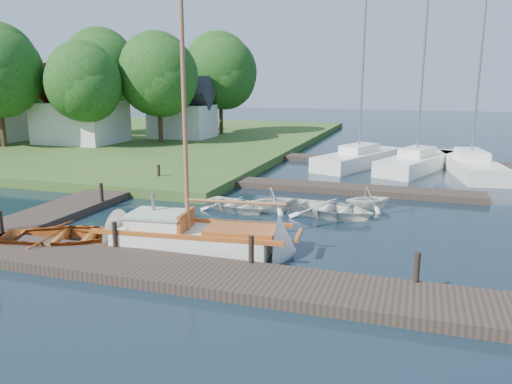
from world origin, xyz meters
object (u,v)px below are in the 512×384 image
(house_c, at_px, (182,113))
(tree_2, at_px, (84,82))
(marina_boat_1, at_px, (359,157))
(mooring_post_0, at_px, (1,222))
(mooring_post_2, at_px, (251,249))
(house_a, at_px, (80,112))
(tree_5, at_px, (15,80))
(tree_3, at_px, (159,75))
(dinghy, at_px, (68,233))
(marina_boat_3, at_px, (471,164))
(mooring_post_1, at_px, (115,234))
(tender_c, at_px, (331,207))
(sailboat, at_px, (199,240))
(tender_d, at_px, (369,197))
(tender_b, at_px, (274,198))
(mooring_post_5, at_px, (159,172))
(tree_4, at_px, (102,69))
(tender_a, at_px, (235,203))
(marina_boat_2, at_px, (416,161))
(tree_7, at_px, (221,71))
(mooring_post_4, at_px, (101,192))
(mooring_post_3, at_px, (417,267))

(house_c, distance_m, tree_2, 9.29)
(marina_boat_1, bearing_deg, mooring_post_0, 176.35)
(mooring_post_2, distance_m, house_a, 30.14)
(mooring_post_2, xyz_separation_m, tree_2, (-19.50, 19.05, 4.55))
(tree_5, bearing_deg, tree_3, -7.12)
(mooring_post_2, distance_m, dinghy, 6.54)
(marina_boat_3, bearing_deg, mooring_post_1, 138.54)
(tender_c, xyz_separation_m, house_c, (-16.60, 20.17, 2.21))
(tree_3, bearing_deg, mooring_post_2, -56.08)
(sailboat, bearing_deg, mooring_post_0, -175.40)
(dinghy, distance_m, house_c, 28.25)
(dinghy, bearing_deg, tender_d, -69.11)
(mooring_post_1, relative_size, tender_b, 0.38)
(tender_b, relative_size, tree_2, 0.27)
(mooring_post_0, bearing_deg, tree_5, 131.93)
(mooring_post_5, distance_m, tree_4, 23.40)
(tender_c, bearing_deg, tree_5, 76.14)
(sailboat, distance_m, tender_a, 5.29)
(mooring_post_2, xyz_separation_m, marina_boat_2, (4.26, 18.93, -0.13))
(house_a, relative_size, tree_3, 0.72)
(tree_2, xyz_separation_m, tree_7, (6.00, 12.00, 0.95))
(tender_c, bearing_deg, mooring_post_2, -173.80)
(sailboat, bearing_deg, tender_a, 91.75)
(dinghy, distance_m, house_a, 25.67)
(tender_b, relative_size, house_c, 0.40)
(marina_boat_3, relative_size, tree_3, 1.40)
(mooring_post_5, relative_size, tree_2, 0.10)
(sailboat, xyz_separation_m, tender_c, (3.31, 5.57, 0.03))
(dinghy, bearing_deg, tree_7, -8.57)
(marina_boat_3, xyz_separation_m, tree_5, (-38.81, 6.21, 4.84))
(mooring_post_0, distance_m, tender_c, 12.20)
(tender_b, bearing_deg, tender_d, -97.04)
(mooring_post_2, xyz_separation_m, house_c, (-15.50, 27.00, 1.88))
(mooring_post_5, relative_size, marina_boat_3, 0.07)
(house_a, distance_m, tree_4, 7.23)
(mooring_post_5, distance_m, house_a, 17.18)
(mooring_post_1, xyz_separation_m, tender_c, (5.60, 6.83, -0.32))
(mooring_post_4, height_order, tender_d, mooring_post_4)
(sailboat, bearing_deg, tree_7, 104.85)
(mooring_post_3, relative_size, tender_b, 0.38)
(marina_boat_3, xyz_separation_m, tree_7, (-20.81, 12.21, 5.62))
(mooring_post_1, bearing_deg, dinghy, 171.60)
(mooring_post_1, xyz_separation_m, tender_b, (3.17, 6.89, -0.15))
(mooring_post_1, xyz_separation_m, house_a, (-17.00, 21.00, 2.26))
(mooring_post_4, bearing_deg, tender_b, 14.77)
(sailboat, xyz_separation_m, tree_3, (-13.29, 21.79, 5.47))
(mooring_post_5, distance_m, tender_c, 10.11)
(mooring_post_0, bearing_deg, tender_c, 34.07)
(mooring_post_3, distance_m, tree_4, 39.34)
(dinghy, bearing_deg, tender_c, -70.79)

